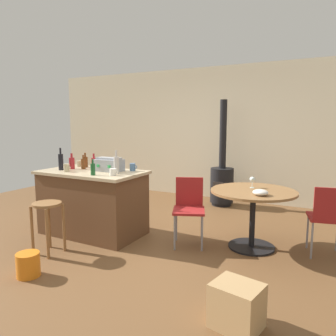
% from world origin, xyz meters
% --- Properties ---
extents(ground_plane, '(8.80, 8.80, 0.00)m').
position_xyz_m(ground_plane, '(0.00, 0.00, 0.00)').
color(ground_plane, brown).
extents(back_wall, '(8.00, 0.10, 2.70)m').
position_xyz_m(back_wall, '(0.00, 2.85, 1.35)').
color(back_wall, beige).
rests_on(back_wall, ground_plane).
extents(kitchen_island, '(1.47, 0.84, 0.91)m').
position_xyz_m(kitchen_island, '(-0.77, -0.10, 0.46)').
color(kitchen_island, brown).
rests_on(kitchen_island, ground_plane).
extents(wooden_stool, '(0.34, 0.34, 0.63)m').
position_xyz_m(wooden_stool, '(-0.79, -0.90, 0.47)').
color(wooden_stool, olive).
rests_on(wooden_stool, ground_plane).
extents(dining_table, '(1.06, 1.06, 0.75)m').
position_xyz_m(dining_table, '(1.37, 0.43, 0.57)').
color(dining_table, black).
rests_on(dining_table, ground_plane).
extents(folding_chair_near, '(0.48, 0.48, 0.86)m').
position_xyz_m(folding_chair_near, '(2.21, 0.54, 0.51)').
color(folding_chair_near, maroon).
rests_on(folding_chair_near, ground_plane).
extents(folding_chair_far, '(0.52, 0.52, 0.86)m').
position_xyz_m(folding_chair_far, '(0.60, 0.18, 0.51)').
color(folding_chair_far, maroon).
rests_on(folding_chair_far, ground_plane).
extents(wood_stove, '(0.44, 0.45, 2.00)m').
position_xyz_m(wood_stove, '(0.34, 2.29, 0.50)').
color(wood_stove, black).
rests_on(wood_stove, ground_plane).
extents(toolbox, '(0.38, 0.25, 0.19)m').
position_xyz_m(toolbox, '(-0.55, 0.01, 1.00)').
color(toolbox, gray).
rests_on(toolbox, kitchen_island).
extents(bottle_0, '(0.06, 0.06, 0.21)m').
position_xyz_m(bottle_0, '(-1.02, 0.01, 0.99)').
color(bottle_0, '#603314').
rests_on(bottle_0, kitchen_island).
extents(bottle_1, '(0.07, 0.07, 0.22)m').
position_xyz_m(bottle_1, '(-1.11, 0.14, 0.99)').
color(bottle_1, '#603314').
rests_on(bottle_1, kitchen_island).
extents(bottle_2, '(0.08, 0.08, 0.23)m').
position_xyz_m(bottle_2, '(-1.16, -0.08, 1.00)').
color(bottle_2, maroon).
rests_on(bottle_2, kitchen_island).
extents(bottle_3, '(0.07, 0.07, 0.32)m').
position_xyz_m(bottle_3, '(-0.31, -0.13, 1.03)').
color(bottle_3, '#B7B2AD').
rests_on(bottle_3, kitchen_island).
extents(bottle_4, '(0.07, 0.07, 0.23)m').
position_xyz_m(bottle_4, '(-0.88, 0.07, 0.99)').
color(bottle_4, maroon).
rests_on(bottle_4, kitchen_island).
extents(bottle_5, '(0.06, 0.06, 0.21)m').
position_xyz_m(bottle_5, '(-0.52, -0.36, 0.99)').
color(bottle_5, '#194C23').
rests_on(bottle_5, kitchen_island).
extents(bottle_6, '(0.07, 0.07, 0.32)m').
position_xyz_m(bottle_6, '(-1.22, -0.23, 1.03)').
color(bottle_6, black).
rests_on(bottle_6, kitchen_island).
extents(cup_0, '(0.12, 0.09, 0.09)m').
position_xyz_m(cup_0, '(-1.25, 0.18, 0.95)').
color(cup_0, tan).
rests_on(cup_0, kitchen_island).
extents(cup_1, '(0.12, 0.09, 0.09)m').
position_xyz_m(cup_1, '(-0.27, -0.26, 0.95)').
color(cup_1, white).
rests_on(cup_1, kitchen_island).
extents(cup_2, '(0.12, 0.08, 0.11)m').
position_xyz_m(cup_2, '(-0.27, 0.18, 0.96)').
color(cup_2, '#4C7099').
rests_on(cup_2, kitchen_island).
extents(cup_3, '(0.11, 0.08, 0.11)m').
position_xyz_m(cup_3, '(-1.03, -0.31, 0.96)').
color(cup_3, tan).
rests_on(cup_3, kitchen_island).
extents(wine_glass, '(0.07, 0.07, 0.14)m').
position_xyz_m(wine_glass, '(1.31, 0.57, 0.85)').
color(wine_glass, silver).
rests_on(wine_glass, dining_table).
extents(serving_bowl, '(0.18, 0.18, 0.07)m').
position_xyz_m(serving_bowl, '(1.50, 0.18, 0.78)').
color(serving_bowl, white).
rests_on(serving_bowl, dining_table).
extents(cardboard_box, '(0.42, 0.37, 0.35)m').
position_xyz_m(cardboard_box, '(1.65, -1.25, 0.18)').
color(cardboard_box, tan).
rests_on(cardboard_box, ground_plane).
extents(plastic_bucket, '(0.24, 0.24, 0.25)m').
position_xyz_m(plastic_bucket, '(-0.50, -1.43, 0.12)').
color(plastic_bucket, orange).
rests_on(plastic_bucket, ground_plane).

